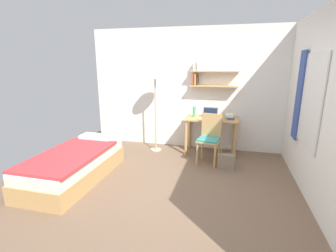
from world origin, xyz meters
TOP-DOWN VIEW (x-y plane):
  - ground_plane at (0.00, 0.00)m, footprint 5.28×5.28m
  - wall_back at (0.01, 2.02)m, footprint 4.40×0.27m
  - wall_right at (2.02, 0.05)m, footprint 0.10×4.40m
  - bed at (-1.53, -0.06)m, footprint 0.90×1.90m
  - desk at (0.54, 1.70)m, footprint 1.08×0.58m
  - desk_chair at (0.55, 1.19)m, footprint 0.47×0.47m
  - standing_lamp at (-0.63, 1.56)m, footprint 0.39×0.39m
  - laptop at (0.50, 1.74)m, footprint 0.30×0.22m
  - water_bottle at (0.17, 1.71)m, footprint 0.06×0.06m
  - book_stack at (0.90, 1.70)m, footprint 0.19×0.25m
  - handbag at (0.89, 0.93)m, footprint 0.30×0.13m

SIDE VIEW (x-z plane):
  - ground_plane at x=0.00m, z-range 0.00..0.00m
  - handbag at x=0.89m, z-range -0.07..0.37m
  - bed at x=-1.53m, z-range -0.03..0.51m
  - desk_chair at x=0.55m, z-range 0.05..0.98m
  - desk at x=0.54m, z-range 0.24..1.00m
  - laptop at x=0.50m, z-range 0.71..0.91m
  - book_stack at x=0.90m, z-range 0.76..0.87m
  - water_bottle at x=0.17m, z-range 0.76..0.98m
  - wall_right at x=2.02m, z-range 0.00..2.60m
  - wall_back at x=0.01m, z-range 0.01..2.61m
  - standing_lamp at x=-0.63m, z-range 0.68..2.46m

